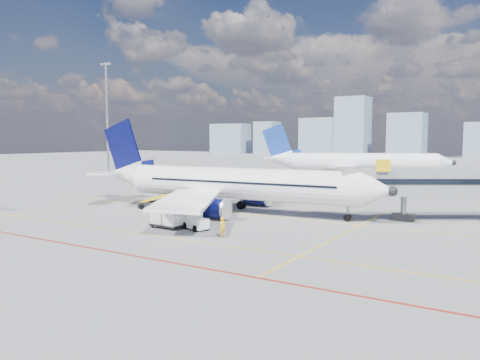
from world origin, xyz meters
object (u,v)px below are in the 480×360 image
at_px(ramp_worker, 223,227).
at_px(cargo_dolly, 167,218).
at_px(belt_loader, 159,203).
at_px(baggage_tug, 195,221).
at_px(main_aircraft, 227,184).
at_px(second_aircraft, 355,162).

bearing_deg(ramp_worker, cargo_dolly, 96.25).
bearing_deg(ramp_worker, belt_loader, 69.55).
bearing_deg(baggage_tug, belt_loader, 166.72).
bearing_deg(ramp_worker, main_aircraft, 42.73).
xyz_separation_m(main_aircraft, ramp_worker, (7.31, -11.75, -2.37)).
bearing_deg(belt_loader, ramp_worker, -55.34).
distance_m(second_aircraft, cargo_dolly, 65.38).
bearing_deg(main_aircraft, second_aircraft, 88.60).
bearing_deg(second_aircraft, baggage_tug, -107.93).
relative_size(second_aircraft, cargo_dolly, 11.69).
relative_size(main_aircraft, ramp_worker, 21.65).
relative_size(second_aircraft, belt_loader, 6.16).
distance_m(main_aircraft, baggage_tug, 11.13).
relative_size(main_aircraft, second_aircraft, 0.95).
bearing_deg(second_aircraft, ramp_worker, -104.64).
bearing_deg(cargo_dolly, baggage_tug, 22.06).
bearing_deg(ramp_worker, baggage_tug, 81.18).
bearing_deg(second_aircraft, main_aircraft, -110.47).
bearing_deg(cargo_dolly, main_aircraft, 97.25).
xyz_separation_m(second_aircraft, belt_loader, (-5.52, -56.47, -2.55)).
relative_size(main_aircraft, belt_loader, 5.87).
bearing_deg(main_aircraft, ramp_worker, -62.18).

